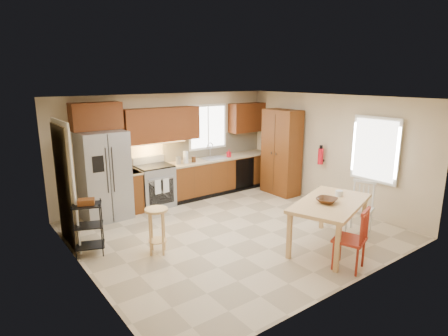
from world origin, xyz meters
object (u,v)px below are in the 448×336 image
object	(u,v)px
refrigerator	(104,176)
utility_cart	(89,228)
pantry	(281,152)
bar_stool	(157,231)
range_stove	(155,187)
chair_red	(350,238)
soap_bottle	(229,153)
chair_white	(360,208)
table_jar	(339,195)
fire_extinguisher	(321,156)
dining_table	(329,225)
table_bowl	(327,203)

from	to	relation	value
refrigerator	utility_cart	bearing A→B (deg)	-118.81
pantry	bar_stool	size ratio (longest dim) A/B	2.69
bar_stool	range_stove	bearing A→B (deg)	79.04
chair_red	utility_cart	bearing A→B (deg)	117.60
pantry	chair_red	xyz separation A→B (m)	(-1.91, -3.37, -0.56)
soap_bottle	chair_red	xyz separation A→B (m)	(-0.96, -4.27, -0.51)
pantry	utility_cart	xyz separation A→B (m)	(-4.93, -0.53, -0.60)
range_stove	chair_white	bearing A→B (deg)	-57.04
chair_red	table_jar	bearing A→B (deg)	27.39
pantry	fire_extinguisher	size ratio (longest dim) A/B	5.83
bar_stool	utility_cart	size ratio (longest dim) A/B	0.86
range_stove	soap_bottle	world-z (taller)	soap_bottle
dining_table	table_bowl	size ratio (longest dim) A/B	4.94
soap_bottle	table_bowl	distance (m)	3.69
table_bowl	table_jar	world-z (taller)	table_jar
utility_cart	chair_white	bearing A→B (deg)	-4.64
pantry	chair_white	xyz separation A→B (m)	(-0.61, -2.67, -0.56)
bar_stool	refrigerator	bearing A→B (deg)	107.92
pantry	chair_white	distance (m)	2.80
pantry	soap_bottle	bearing A→B (deg)	136.55
soap_bottle	fire_extinguisher	world-z (taller)	fire_extinguisher
soap_bottle	bar_stool	xyz separation A→B (m)	(-3.06, -2.06, -0.61)
soap_bottle	chair_red	size ratio (longest dim) A/B	0.20
dining_table	chair_red	distance (m)	0.74
dining_table	bar_stool	world-z (taller)	dining_table
chair_white	bar_stool	size ratio (longest dim) A/B	1.26
chair_red	utility_cart	xyz separation A→B (m)	(-3.02, 2.84, -0.04)
table_bowl	table_jar	size ratio (longest dim) A/B	2.22
pantry	bar_stool	xyz separation A→B (m)	(-4.01, -1.16, -0.66)
chair_red	utility_cart	world-z (taller)	chair_red
dining_table	bar_stool	distance (m)	2.91
soap_bottle	range_stove	bearing A→B (deg)	177.60
chair_white	pantry	bearing A→B (deg)	-32.01
fire_extinguisher	table_jar	xyz separation A→B (m)	(-1.39, -1.57, -0.25)
fire_extinguisher	chair_white	xyz separation A→B (m)	(-0.81, -1.62, -0.61)
soap_bottle	pantry	bearing A→B (deg)	-43.45
chair_white	table_bowl	size ratio (longest dim) A/B	2.90
chair_white	table_bowl	world-z (taller)	chair_white
refrigerator	bar_stool	world-z (taller)	refrigerator
refrigerator	chair_white	world-z (taller)	refrigerator
dining_table	range_stove	bearing A→B (deg)	91.82
soap_bottle	table_jar	size ratio (longest dim) A/B	1.26
refrigerator	table_jar	distance (m)	4.60
refrigerator	table_bowl	xyz separation A→B (m)	(2.47, -3.65, -0.09)
refrigerator	soap_bottle	distance (m)	3.18
soap_bottle	dining_table	world-z (taller)	soap_bottle
table_bowl	utility_cart	world-z (taller)	utility_cart
table_jar	dining_table	bearing A→B (deg)	-164.05
fire_extinguisher	dining_table	size ratio (longest dim) A/B	0.22
refrigerator	utility_cart	xyz separation A→B (m)	(-0.80, -1.45, -0.46)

